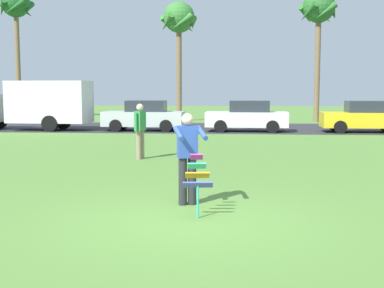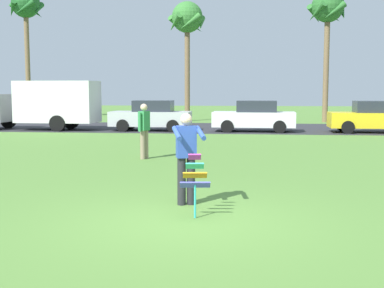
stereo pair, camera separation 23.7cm
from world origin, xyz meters
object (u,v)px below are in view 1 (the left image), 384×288
Objects in this scene: person_walker_near at (140,129)px; kite_held at (197,177)px; parked_car_yellow at (364,117)px; person_kite_flyer at (188,155)px; parked_car_silver at (144,116)px; parked_truck_grey_van at (35,104)px; palm_tree_left_near at (16,9)px; palm_tree_right_near at (179,22)px; palm_tree_centre_far at (319,12)px; parked_car_white at (247,117)px.

kite_held is at bearing -71.80° from person_walker_near.
parked_car_yellow is at bearing 48.79° from person_walker_near.
kite_held is (0.24, -0.81, -0.27)m from person_kite_flyer.
person_walker_near is at bearing -80.40° from parked_car_silver.
parked_truck_grey_van is 13.82m from palm_tree_left_near.
palm_tree_right_near is (6.80, 8.54, 5.30)m from parked_truck_grey_van.
parked_car_silver is 0.49× the size of palm_tree_centre_far.
person_walker_near is at bearing -108.25° from parked_car_white.
parked_truck_grey_van is at bearing -62.67° from palm_tree_left_near.
parked_car_silver is (-4.16, 17.90, 0.09)m from kite_held.
person_kite_flyer is at bearing 106.66° from kite_held.
kite_held is 0.25× the size of parked_car_yellow.
palm_tree_right_near is (-10.40, 8.55, 5.93)m from parked_car_yellow.
palm_tree_left_near reaches higher than parked_car_white.
person_kite_flyer is 17.53m from parked_car_silver.
person_kite_flyer is 0.18× the size of palm_tree_left_near.
palm_tree_centre_far reaches higher than person_walker_near.
parked_car_yellow is 14.71m from palm_tree_right_near.
parked_car_yellow is at bearing -82.21° from palm_tree_centre_far.
kite_held is 27.32m from palm_tree_right_near.
palm_tree_left_near is at bearing 136.78° from parked_car_silver.
person_kite_flyer is 0.41× the size of parked_car_silver.
kite_held is at bearing -73.34° from person_kite_flyer.
palm_tree_right_near reaches higher than parked_car_silver.
person_walker_near is at bearing 108.40° from person_kite_flyer.
palm_tree_right_near is 9.28m from palm_tree_centre_far.
person_kite_flyer is 19.71m from parked_truck_grey_van.
palm_tree_right_near reaches higher than parked_car_white.
palm_tree_centre_far is 4.98× the size of person_walker_near.
person_kite_flyer is 0.89m from kite_held.
parked_car_yellow is 0.52× the size of palm_tree_right_near.
palm_tree_centre_far is 21.77m from person_walker_near.
parked_car_white is at bearing 86.06° from kite_held.
palm_tree_right_near is at bearing 92.74° from person_walker_near.
palm_tree_right_near is at bearing 51.49° from parked_truck_grey_van.
palm_tree_centre_far reaches higher than parked_car_silver.
parked_car_silver is 2.43× the size of person_walker_near.
palm_tree_centre_far is (21.62, -2.47, -0.87)m from palm_tree_left_near.
palm_tree_centre_far is (-1.13, 8.29, 6.42)m from parked_car_yellow.
parked_car_yellow is (7.14, 17.90, 0.09)m from kite_held.
parked_car_yellow is (17.19, -0.00, -0.64)m from parked_truck_grey_van.
person_kite_flyer is 1.66× the size of kite_held.
palm_tree_centre_far reaches higher than parked_car_white.
person_walker_near reaches higher than kite_held.
parked_car_white is at bearing -0.01° from parked_car_silver.
palm_tree_right_near reaches higher than person_kite_flyer.
kite_held is 27.65m from palm_tree_centre_far.
person_kite_flyer is at bearing -113.36° from parked_car_yellow.
parked_car_white is 0.44× the size of palm_tree_left_near.
person_walker_near is at bearing -87.26° from palm_tree_right_near.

